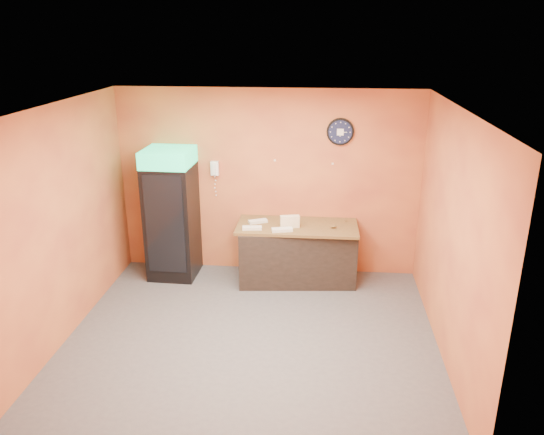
# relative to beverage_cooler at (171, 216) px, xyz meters

# --- Properties ---
(floor) EXTENTS (4.50, 4.50, 0.00)m
(floor) POSITION_rel_beverage_cooler_xyz_m (1.41, -1.61, -0.96)
(floor) COLOR #47474C
(floor) RESTS_ON ground
(back_wall) EXTENTS (4.50, 0.02, 2.80)m
(back_wall) POSITION_rel_beverage_cooler_xyz_m (1.41, 0.39, 0.44)
(back_wall) COLOR orange
(back_wall) RESTS_ON floor
(left_wall) EXTENTS (0.02, 4.00, 2.80)m
(left_wall) POSITION_rel_beverage_cooler_xyz_m (-0.84, -1.61, 0.44)
(left_wall) COLOR orange
(left_wall) RESTS_ON floor
(right_wall) EXTENTS (0.02, 4.00, 2.80)m
(right_wall) POSITION_rel_beverage_cooler_xyz_m (3.66, -1.61, 0.44)
(right_wall) COLOR orange
(right_wall) RESTS_ON floor
(ceiling) EXTENTS (4.50, 4.00, 0.02)m
(ceiling) POSITION_rel_beverage_cooler_xyz_m (1.41, -1.61, 1.84)
(ceiling) COLOR white
(ceiling) RESTS_ON back_wall
(beverage_cooler) EXTENTS (0.70, 0.72, 1.97)m
(beverage_cooler) POSITION_rel_beverage_cooler_xyz_m (0.00, 0.00, 0.00)
(beverage_cooler) COLOR black
(beverage_cooler) RESTS_ON floor
(prep_counter) EXTENTS (1.76, 0.91, 0.85)m
(prep_counter) POSITION_rel_beverage_cooler_xyz_m (1.87, 0.02, -0.54)
(prep_counter) COLOR black
(prep_counter) RESTS_ON floor
(wall_clock) EXTENTS (0.39, 0.06, 0.39)m
(wall_clock) POSITION_rel_beverage_cooler_xyz_m (2.45, 0.36, 1.24)
(wall_clock) COLOR black
(wall_clock) RESTS_ON back_wall
(wall_phone) EXTENTS (0.12, 0.10, 0.21)m
(wall_phone) POSITION_rel_beverage_cooler_xyz_m (0.61, 0.34, 0.66)
(wall_phone) COLOR white
(wall_phone) RESTS_ON back_wall
(butcher_paper) EXTENTS (1.76, 0.85, 0.04)m
(butcher_paper) POSITION_rel_beverage_cooler_xyz_m (1.87, 0.02, -0.09)
(butcher_paper) COLOR brown
(butcher_paper) RESTS_ON prep_counter
(sub_roll_stack) EXTENTS (0.29, 0.15, 0.17)m
(sub_roll_stack) POSITION_rel_beverage_cooler_xyz_m (1.77, -0.09, 0.01)
(sub_roll_stack) COLOR #F3E9BD
(sub_roll_stack) RESTS_ON butcher_paper
(wrapped_sandwich_left) EXTENTS (0.29, 0.14, 0.04)m
(wrapped_sandwich_left) POSITION_rel_beverage_cooler_xyz_m (1.24, -0.22, -0.05)
(wrapped_sandwich_left) COLOR silver
(wrapped_sandwich_left) RESTS_ON butcher_paper
(wrapped_sandwich_mid) EXTENTS (0.31, 0.18, 0.04)m
(wrapped_sandwich_mid) POSITION_rel_beverage_cooler_xyz_m (1.67, -0.26, -0.05)
(wrapped_sandwich_mid) COLOR silver
(wrapped_sandwich_mid) RESTS_ON butcher_paper
(wrapped_sandwich_right) EXTENTS (0.30, 0.22, 0.04)m
(wrapped_sandwich_right) POSITION_rel_beverage_cooler_xyz_m (1.29, 0.06, -0.05)
(wrapped_sandwich_right) COLOR silver
(wrapped_sandwich_right) RESTS_ON butcher_paper
(kitchen_tool) EXTENTS (0.06, 0.06, 0.06)m
(kitchen_tool) POSITION_rel_beverage_cooler_xyz_m (1.87, -0.01, -0.04)
(kitchen_tool) COLOR silver
(kitchen_tool) RESTS_ON butcher_paper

